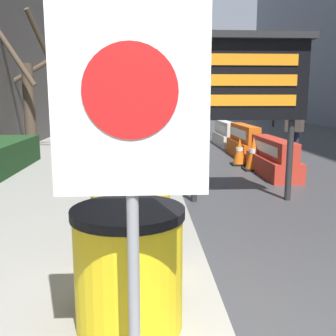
{
  "coord_description": "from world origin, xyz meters",
  "views": [
    {
      "loc": [
        -0.56,
        -1.97,
        1.65
      ],
      "look_at": [
        -0.16,
        4.98,
        0.39
      ],
      "focal_mm": 42.0,
      "sensor_mm": 36.0,
      "label": 1
    }
  ],
  "objects_px": {
    "jersey_barrier_orange_far": "(244,143)",
    "pedestrian_worker": "(294,125)",
    "traffic_light_near_curb": "(164,64)",
    "barrel_drum_middle": "(131,221)",
    "jersey_barrier_white": "(225,135)",
    "barrel_drum_foreground": "(129,267)",
    "message_board": "(245,79)",
    "traffic_cone_near": "(253,154)",
    "traffic_light_far_side": "(276,78)",
    "jersey_barrier_red_striped": "(273,159)",
    "traffic_cone_mid": "(239,152)",
    "warning_sign": "(131,118)"
  },
  "relations": [
    {
      "from": "jersey_barrier_orange_far",
      "to": "pedestrian_worker",
      "type": "distance_m",
      "value": 1.45
    },
    {
      "from": "barrel_drum_foreground",
      "to": "traffic_cone_near",
      "type": "xyz_separation_m",
      "value": [
        2.57,
        6.31,
        -0.18
      ]
    },
    {
      "from": "traffic_cone_mid",
      "to": "pedestrian_worker",
      "type": "xyz_separation_m",
      "value": [
        1.52,
        0.47,
        0.61
      ]
    },
    {
      "from": "jersey_barrier_red_striped",
      "to": "traffic_cone_near",
      "type": "distance_m",
      "value": 0.62
    },
    {
      "from": "traffic_light_near_curb",
      "to": "barrel_drum_middle",
      "type": "bearing_deg",
      "value": -93.96
    },
    {
      "from": "jersey_barrier_white",
      "to": "traffic_cone_near",
      "type": "distance_m",
      "value": 4.52
    },
    {
      "from": "barrel_drum_middle",
      "to": "warning_sign",
      "type": "bearing_deg",
      "value": -87.5
    },
    {
      "from": "pedestrian_worker",
      "to": "jersey_barrier_red_striped",
      "type": "bearing_deg",
      "value": -83.96
    },
    {
      "from": "traffic_light_far_side",
      "to": "pedestrian_worker",
      "type": "bearing_deg",
      "value": -105.97
    },
    {
      "from": "jersey_barrier_red_striped",
      "to": "pedestrian_worker",
      "type": "relative_size",
      "value": 1.32
    },
    {
      "from": "pedestrian_worker",
      "to": "message_board",
      "type": "bearing_deg",
      "value": -82.24
    },
    {
      "from": "message_board",
      "to": "jersey_barrier_white",
      "type": "height_order",
      "value": "message_board"
    },
    {
      "from": "traffic_cone_near",
      "to": "jersey_barrier_red_striped",
      "type": "bearing_deg",
      "value": -64.49
    },
    {
      "from": "barrel_drum_middle",
      "to": "traffic_cone_mid",
      "type": "relative_size",
      "value": 1.19
    },
    {
      "from": "barrel_drum_middle",
      "to": "jersey_barrier_white",
      "type": "height_order",
      "value": "barrel_drum_middle"
    },
    {
      "from": "message_board",
      "to": "pedestrian_worker",
      "type": "bearing_deg",
      "value": 59.02
    },
    {
      "from": "jersey_barrier_red_striped",
      "to": "traffic_cone_mid",
      "type": "relative_size",
      "value": 3.1
    },
    {
      "from": "barrel_drum_middle",
      "to": "jersey_barrier_red_striped",
      "type": "xyz_separation_m",
      "value": [
        2.86,
        4.76,
        -0.21
      ]
    },
    {
      "from": "traffic_cone_mid",
      "to": "traffic_light_near_curb",
      "type": "relative_size",
      "value": 0.16
    },
    {
      "from": "barrel_drum_foreground",
      "to": "message_board",
      "type": "bearing_deg",
      "value": 65.64
    },
    {
      "from": "barrel_drum_foreground",
      "to": "jersey_barrier_white",
      "type": "bearing_deg",
      "value": 75.29
    },
    {
      "from": "barrel_drum_middle",
      "to": "traffic_cone_near",
      "type": "height_order",
      "value": "barrel_drum_middle"
    },
    {
      "from": "jersey_barrier_red_striped",
      "to": "pedestrian_worker",
      "type": "distance_m",
      "value": 2.11
    },
    {
      "from": "jersey_barrier_white",
      "to": "pedestrian_worker",
      "type": "xyz_separation_m",
      "value": [
        1.09,
        -3.37,
        0.58
      ]
    },
    {
      "from": "barrel_drum_foreground",
      "to": "barrel_drum_middle",
      "type": "height_order",
      "value": "same"
    },
    {
      "from": "pedestrian_worker",
      "to": "barrel_drum_middle",
      "type": "bearing_deg",
      "value": -82.71
    },
    {
      "from": "barrel_drum_foreground",
      "to": "barrel_drum_middle",
      "type": "xyz_separation_m",
      "value": [
        -0.02,
        0.99,
        0.0
      ]
    },
    {
      "from": "message_board",
      "to": "jersey_barrier_white",
      "type": "bearing_deg",
      "value": 80.58
    },
    {
      "from": "traffic_cone_near",
      "to": "pedestrian_worker",
      "type": "relative_size",
      "value": 0.48
    },
    {
      "from": "barrel_drum_foreground",
      "to": "message_board",
      "type": "relative_size",
      "value": 0.31
    },
    {
      "from": "barrel_drum_middle",
      "to": "jersey_barrier_white",
      "type": "bearing_deg",
      "value": 73.78
    },
    {
      "from": "message_board",
      "to": "jersey_barrier_red_striped",
      "type": "bearing_deg",
      "value": 60.46
    },
    {
      "from": "message_board",
      "to": "jersey_barrier_red_striped",
      "type": "xyz_separation_m",
      "value": [
        1.19,
        2.1,
        -1.57
      ]
    },
    {
      "from": "traffic_cone_mid",
      "to": "traffic_light_far_side",
      "type": "distance_m",
      "value": 13.45
    },
    {
      "from": "warning_sign",
      "to": "traffic_light_near_curb",
      "type": "relative_size",
      "value": 0.47
    },
    {
      "from": "pedestrian_worker",
      "to": "traffic_cone_near",
      "type": "bearing_deg",
      "value": -101.26
    },
    {
      "from": "jersey_barrier_white",
      "to": "traffic_light_near_curb",
      "type": "height_order",
      "value": "traffic_light_near_curb"
    },
    {
      "from": "jersey_barrier_red_striped",
      "to": "warning_sign",
      "type": "bearing_deg",
      "value": -113.75
    },
    {
      "from": "traffic_cone_mid",
      "to": "message_board",
      "type": "bearing_deg",
      "value": -102.91
    },
    {
      "from": "pedestrian_worker",
      "to": "traffic_light_far_side",
      "type": "bearing_deg",
      "value": 112.77
    },
    {
      "from": "barrel_drum_foreground",
      "to": "pedestrian_worker",
      "type": "xyz_separation_m",
      "value": [
        3.94,
        7.45,
        0.39
      ]
    },
    {
      "from": "jersey_barrier_orange_far",
      "to": "traffic_light_near_curb",
      "type": "distance_m",
      "value": 8.23
    },
    {
      "from": "jersey_barrier_red_striped",
      "to": "traffic_light_near_curb",
      "type": "bearing_deg",
      "value": 100.37
    },
    {
      "from": "barrel_drum_foreground",
      "to": "traffic_cone_near",
      "type": "bearing_deg",
      "value": 67.81
    },
    {
      "from": "barrel_drum_foreground",
      "to": "message_board",
      "type": "distance_m",
      "value": 4.23
    },
    {
      "from": "traffic_cone_mid",
      "to": "traffic_light_far_side",
      "type": "xyz_separation_m",
      "value": [
        4.91,
        12.31,
        2.32
      ]
    },
    {
      "from": "message_board",
      "to": "warning_sign",
      "type": "bearing_deg",
      "value": -110.67
    },
    {
      "from": "traffic_cone_near",
      "to": "message_board",
      "type": "bearing_deg",
      "value": -109.11
    },
    {
      "from": "barrel_drum_foreground",
      "to": "pedestrian_worker",
      "type": "relative_size",
      "value": 0.51
    },
    {
      "from": "barrel_drum_middle",
      "to": "jersey_barrier_white",
      "type": "relative_size",
      "value": 0.38
    }
  ]
}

